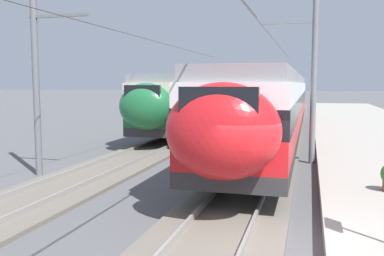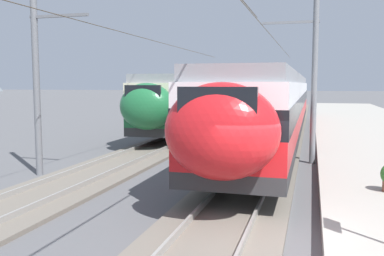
{
  "view_description": "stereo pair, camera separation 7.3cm",
  "coord_description": "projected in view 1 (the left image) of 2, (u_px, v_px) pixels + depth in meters",
  "views": [
    {
      "loc": [
        -8.79,
        -0.6,
        3.36
      ],
      "look_at": [
        5.42,
        3.34,
        1.82
      ],
      "focal_mm": 39.82,
      "sensor_mm": 36.0,
      "label": 1
    },
    {
      "loc": [
        -8.78,
        -0.67,
        3.36
      ],
      "look_at": [
        5.42,
        3.34,
        1.82
      ],
      "focal_mm": 39.82,
      "sensor_mm": 36.0,
      "label": 2
    }
  ],
  "objects": [
    {
      "name": "catenary_mast_mid",
      "position": [
        311.0,
        61.0,
        17.6
      ],
      "size": [
        41.0,
        2.34,
        8.31
      ],
      "color": "slate",
      "rests_on": "ground"
    },
    {
      "name": "ground_plane",
      "position": [
        276.0,
        244.0,
        8.94
      ],
      "size": [
        400.0,
        400.0,
        0.0
      ],
      "primitive_type": "plane",
      "color": "#565659"
    },
    {
      "name": "train_far_track",
      "position": [
        215.0,
        97.0,
        35.19
      ],
      "size": [
        32.48,
        3.0,
        4.27
      ],
      "color": "#2D2D30",
      "rests_on": "track_far"
    },
    {
      "name": "catenary_mast_far_side",
      "position": [
        39.0,
        64.0,
        15.23
      ],
      "size": [
        41.0,
        2.31,
        7.8
      ],
      "color": "slate",
      "rests_on": "ground"
    },
    {
      "name": "track_near",
      "position": [
        216.0,
        235.0,
        9.27
      ],
      "size": [
        120.0,
        3.0,
        0.28
      ],
      "color": "#6B6359",
      "rests_on": "ground"
    },
    {
      "name": "train_near_platform",
      "position": [
        276.0,
        103.0,
        25.05
      ],
      "size": [
        33.59,
        2.95,
        4.27
      ],
      "color": "#2D2D30",
      "rests_on": "track_near"
    }
  ]
}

